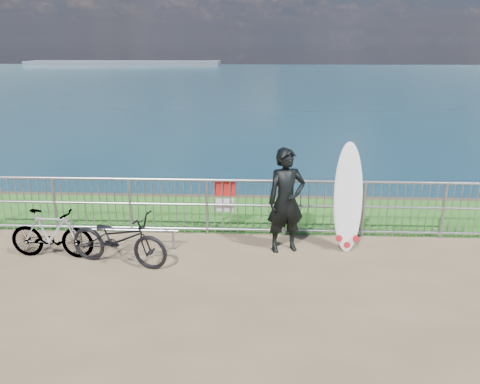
{
  "coord_description": "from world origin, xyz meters",
  "views": [
    {
      "loc": [
        0.53,
        -6.87,
        3.63
      ],
      "look_at": [
        0.16,
        1.2,
        1.0
      ],
      "focal_mm": 35.0,
      "sensor_mm": 36.0,
      "label": 1
    }
  ],
  "objects_px": {
    "surfer": "(286,201)",
    "surfboard": "(348,201)",
    "bicycle_far": "(51,234)",
    "bicycle_near": "(119,239)"
  },
  "relations": [
    {
      "from": "surfer",
      "to": "surfboard",
      "type": "distance_m",
      "value": 1.11
    },
    {
      "from": "bicycle_far",
      "to": "surfer",
      "type": "bearing_deg",
      "value": -80.88
    },
    {
      "from": "bicycle_far",
      "to": "surfboard",
      "type": "bearing_deg",
      "value": -80.95
    },
    {
      "from": "bicycle_far",
      "to": "bicycle_near",
      "type": "bearing_deg",
      "value": -97.61
    },
    {
      "from": "surfboard",
      "to": "bicycle_near",
      "type": "relative_size",
      "value": 1.11
    },
    {
      "from": "surfer",
      "to": "bicycle_near",
      "type": "height_order",
      "value": "surfer"
    },
    {
      "from": "surfboard",
      "to": "bicycle_near",
      "type": "xyz_separation_m",
      "value": [
        -3.92,
        -0.83,
        -0.44
      ]
    },
    {
      "from": "bicycle_near",
      "to": "bicycle_far",
      "type": "height_order",
      "value": "bicycle_near"
    },
    {
      "from": "surfboard",
      "to": "bicycle_near",
      "type": "height_order",
      "value": "surfboard"
    },
    {
      "from": "surfboard",
      "to": "bicycle_near",
      "type": "bearing_deg",
      "value": -168.0
    }
  ]
}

